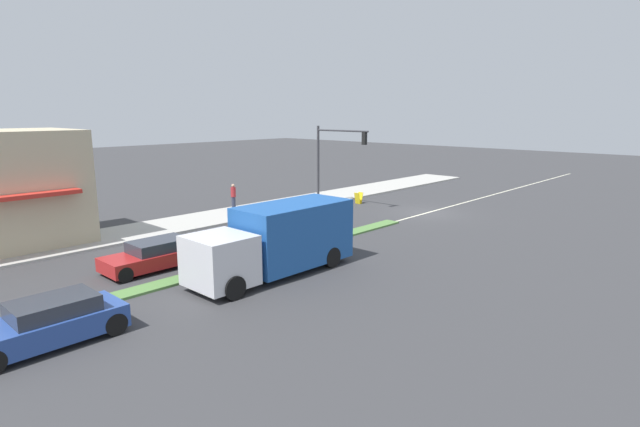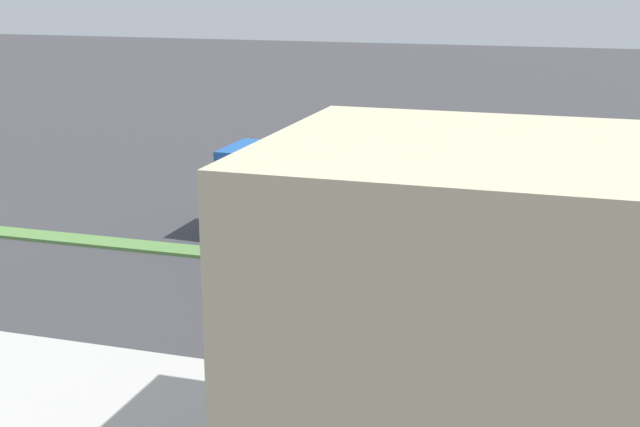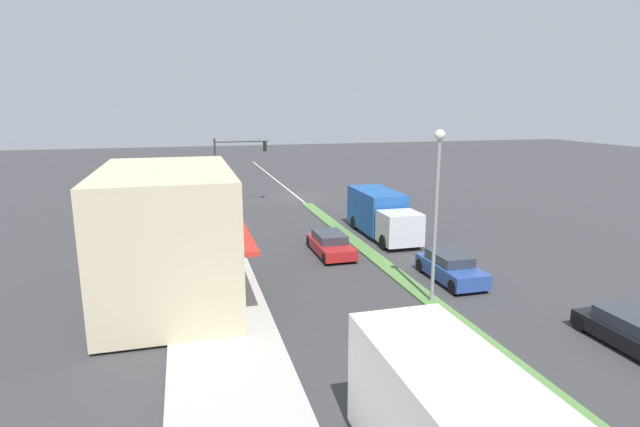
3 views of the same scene
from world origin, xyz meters
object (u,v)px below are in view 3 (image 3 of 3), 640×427
traffic_signal_main (232,160)px  suv_black (640,334)px  warning_aframe_sign (238,196)px  hatchback_red (330,244)px  coupe_blue (451,268)px  pedestrian (189,209)px  delivery_truck (381,214)px  street_lamp (437,195)px

traffic_signal_main → suv_black: size_ratio=1.23×
warning_aframe_sign → hatchback_red: (-3.34, 18.21, 0.17)m
coupe_blue → hatchback_red: bearing=-53.0°
pedestrian → hatchback_red: size_ratio=0.41×
traffic_signal_main → pedestrian: bearing=57.4°
suv_black → delivery_truck: bearing=-80.7°
traffic_signal_main → pedestrian: 7.58m
pedestrian → suv_black: size_ratio=0.39×
hatchback_red → traffic_signal_main: bearing=-76.2°
pedestrian → coupe_blue: 19.99m
warning_aframe_sign → hatchback_red: hatchback_red is taller
warning_aframe_sign → coupe_blue: (-7.74, 24.05, 0.24)m
delivery_truck → warning_aframe_sign: bearing=-62.8°
coupe_blue → warning_aframe_sign: bearing=-72.2°
warning_aframe_sign → suv_black: (-10.54, 32.13, 0.16)m
delivery_truck → suv_black: delivery_truck is taller
warning_aframe_sign → suv_black: suv_black is taller
suv_black → pedestrian: bearing=-58.1°
traffic_signal_main → coupe_blue: traffic_signal_main is taller
coupe_blue → hatchback_red: size_ratio=0.95×
warning_aframe_sign → pedestrian: bearing=61.8°
delivery_truck → hatchback_red: 5.48m
street_lamp → pedestrian: (9.91, -18.18, -3.71)m
street_lamp → hatchback_red: bearing=-74.9°
pedestrian → warning_aframe_sign: (-4.37, -8.15, -0.64)m
traffic_signal_main → hatchback_red: bearing=103.8°
street_lamp → warning_aframe_sign: (5.54, -26.34, -4.35)m
traffic_signal_main → hatchback_red: traffic_signal_main is taller
traffic_signal_main → coupe_blue: bearing=110.9°
traffic_signal_main → delivery_truck: traffic_signal_main is taller
warning_aframe_sign → suv_black: bearing=108.2°
warning_aframe_sign → suv_black: size_ratio=0.18×
traffic_signal_main → pedestrian: size_ratio=3.14×
street_lamp → hatchback_red: size_ratio=1.68×
warning_aframe_sign → suv_black: 33.82m
hatchback_red → street_lamp: bearing=105.1°
coupe_blue → suv_black: bearing=109.1°
street_lamp → hatchback_red: 9.40m
coupe_blue → suv_black: size_ratio=0.92×
traffic_signal_main → street_lamp: street_lamp is taller
traffic_signal_main → warning_aframe_sign: size_ratio=6.69×
traffic_signal_main → suv_black: 32.08m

